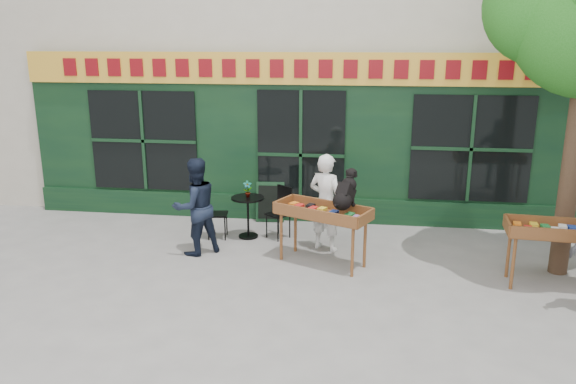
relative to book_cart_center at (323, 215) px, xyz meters
name	(u,v)px	position (x,y,z in m)	size (l,w,h in m)	color
ground	(284,265)	(-0.61, -0.15, -0.82)	(80.00, 80.00, 0.00)	slate
book_cart_center	(323,215)	(0.00, 0.00, 0.00)	(1.62, 1.19, 0.99)	brown
dog	(345,188)	(0.35, -0.05, 0.47)	(0.34, 0.60, 0.60)	black
woman	(326,202)	(0.00, 0.65, 0.02)	(0.62, 0.40, 1.69)	white
book_cart_right	(562,234)	(3.48, -0.43, 0.00)	(1.55, 0.74, 0.99)	brown
bistro_table	(248,209)	(-1.45, 1.06, -0.28)	(0.60, 0.60, 0.76)	black
bistro_chair_left	(212,208)	(-2.08, 0.95, -0.26)	(0.41, 0.41, 0.95)	black
bistro_chair_right	(282,208)	(-0.84, 1.18, -0.26)	(0.51, 0.51, 0.95)	black
potted_plant	(248,189)	(-1.45, 1.06, 0.09)	(0.16, 0.11, 0.30)	gray
man_left	(195,207)	(-2.15, 0.16, 0.00)	(0.80, 0.63, 1.65)	black
chalkboard	(270,202)	(-1.21, 2.04, -0.42)	(0.57, 0.23, 0.79)	black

